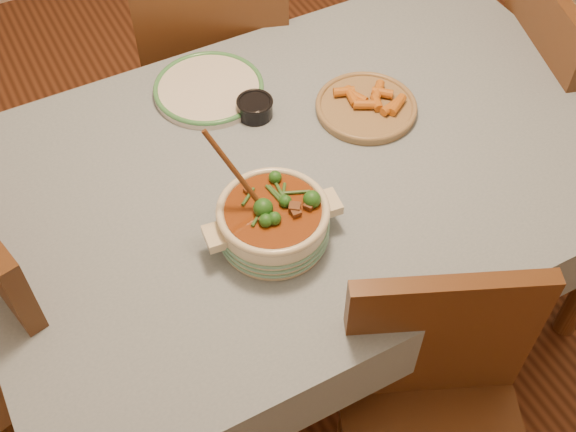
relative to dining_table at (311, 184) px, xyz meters
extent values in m
plane|color=#401F12|center=(0.00, 0.00, -0.66)|extent=(4.50, 4.50, 0.00)
cube|color=brown|center=(0.00, 0.00, 0.06)|extent=(1.60, 1.00, 0.05)
cube|color=#7F90A6|center=(0.00, 0.00, 0.09)|extent=(1.68, 1.08, 0.01)
cylinder|color=brown|center=(-0.73, 0.43, -0.31)|extent=(0.07, 0.07, 0.70)
cylinder|color=brown|center=(0.73, 0.43, -0.31)|extent=(0.07, 0.07, 0.70)
cylinder|color=beige|center=(-0.20, -0.17, 0.14)|extent=(0.27, 0.27, 0.10)
torus|color=beige|center=(-0.20, -0.17, 0.19)|extent=(0.25, 0.25, 0.02)
cube|color=beige|center=(-0.06, -0.19, 0.15)|extent=(0.05, 0.07, 0.02)
cube|color=beige|center=(-0.33, -0.16, 0.15)|extent=(0.05, 0.07, 0.02)
cylinder|color=brown|center=(-0.20, -0.17, 0.18)|extent=(0.22, 0.22, 0.02)
cylinder|color=silver|center=(-0.12, 0.35, 0.10)|extent=(0.39, 0.39, 0.02)
torus|color=#408D53|center=(-0.12, 0.35, 0.11)|extent=(0.30, 0.30, 0.01)
cylinder|color=black|center=(-0.05, 0.21, 0.11)|extent=(0.10, 0.10, 0.05)
torus|color=black|center=(-0.05, 0.21, 0.14)|extent=(0.10, 0.10, 0.01)
cylinder|color=black|center=(-0.05, 0.21, 0.13)|extent=(0.08, 0.08, 0.01)
cylinder|color=#957A52|center=(0.21, 0.09, 0.10)|extent=(0.35, 0.35, 0.02)
torus|color=#957A52|center=(0.21, 0.09, 0.11)|extent=(0.27, 0.27, 0.02)
cube|color=#522D19|center=(0.07, 0.80, -0.18)|extent=(0.58, 0.58, 0.04)
cube|color=#522D19|center=(0.00, 0.61, 0.07)|extent=(0.44, 0.19, 0.49)
cylinder|color=#522D19|center=(0.31, 0.93, -0.42)|extent=(0.04, 0.04, 0.49)
cylinder|color=#522D19|center=(-0.05, 1.05, -0.42)|extent=(0.04, 0.04, 0.49)
cylinder|color=#522D19|center=(0.19, 0.56, -0.42)|extent=(0.04, 0.04, 0.49)
cylinder|color=#522D19|center=(-0.18, 0.68, -0.42)|extent=(0.04, 0.04, 0.49)
cube|color=#522D19|center=(0.02, -0.54, 0.01)|extent=(0.40, 0.21, 0.45)
cylinder|color=#522D19|center=(0.18, -0.62, -0.44)|extent=(0.04, 0.04, 0.45)
cube|color=#522D19|center=(1.00, 0.04, -0.20)|extent=(0.54, 0.54, 0.04)
cube|color=#522D19|center=(0.82, 0.09, 0.03)|extent=(0.17, 0.43, 0.47)
cylinder|color=#522D19|center=(0.77, -0.09, -0.43)|extent=(0.04, 0.04, 0.47)
cylinder|color=#522D19|center=(0.88, 0.27, -0.43)|extent=(0.04, 0.04, 0.47)
cylinder|color=#522D19|center=(-0.84, 0.24, -0.42)|extent=(0.04, 0.04, 0.49)
cylinder|color=#522D19|center=(-0.76, -0.14, -0.42)|extent=(0.04, 0.04, 0.49)
camera|label=1|loc=(-0.64, -1.08, 1.40)|focal=45.00mm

